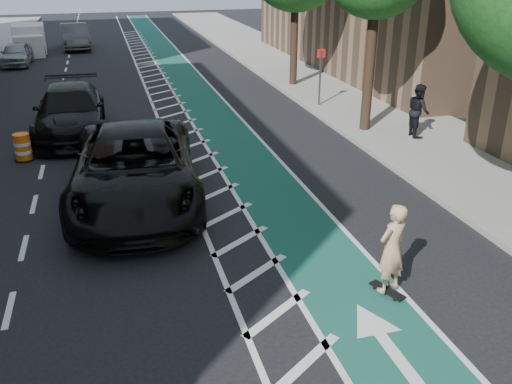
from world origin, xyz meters
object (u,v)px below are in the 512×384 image
object	(u,v)px
skateboarder	(392,249)
barrel_a	(23,148)
suv_far	(70,111)
suv_near	(135,168)

from	to	relation	value
skateboarder	barrel_a	xyz separation A→B (m)	(-7.50, 9.85, -0.59)
skateboarder	suv_far	bearing A→B (deg)	-85.04
suv_far	barrel_a	size ratio (longest dim) A/B	6.78
suv_near	barrel_a	distance (m)	5.32
suv_far	barrel_a	distance (m)	2.89
skateboarder	suv_far	distance (m)	13.77
skateboarder	suv_far	size ratio (longest dim) A/B	0.31
skateboarder	suv_near	xyz separation A→B (m)	(-4.27, 5.65, -0.04)
skateboarder	barrel_a	distance (m)	12.39
skateboarder	suv_near	distance (m)	7.08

